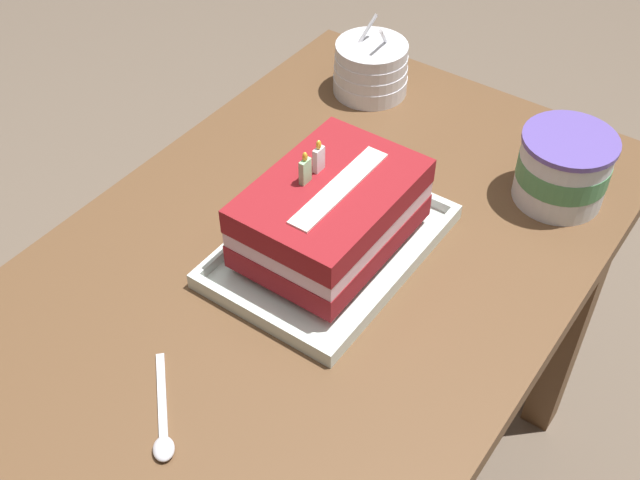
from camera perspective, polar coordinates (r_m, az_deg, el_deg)
name	(u,v)px	position (r m, az deg, el deg)	size (l,w,h in m)	color
dining_table	(310,315)	(1.19, -0.71, -5.37)	(1.06, 0.68, 0.72)	brown
foil_tray	(331,248)	(1.11, 0.76, -0.56)	(0.33, 0.23, 0.02)	silver
birthday_cake	(331,212)	(1.06, 0.79, 1.98)	(0.25, 0.17, 0.15)	maroon
bowl_stack	(371,68)	(1.41, 3.65, 12.12)	(0.13, 0.13, 0.14)	white
ice_cream_tub	(563,168)	(1.22, 16.98, 4.93)	(0.14, 0.14, 0.11)	white
serving_spoon_near_tray	(163,433)	(0.94, -11.13, -13.39)	(0.12, 0.12, 0.01)	silver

